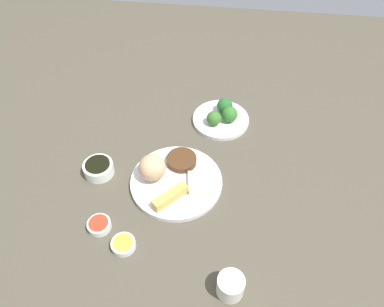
% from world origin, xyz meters
% --- Properties ---
extents(tabletop, '(2.20, 2.20, 0.02)m').
position_xyz_m(tabletop, '(0.00, 0.00, 0.01)').
color(tabletop, '#4C4638').
rests_on(tabletop, ground).
extents(main_plate, '(0.27, 0.27, 0.02)m').
position_xyz_m(main_plate, '(0.01, 0.02, 0.03)').
color(main_plate, white).
rests_on(main_plate, tabletop).
extents(rice_scoop, '(0.08, 0.08, 0.08)m').
position_xyz_m(rice_scoop, '(0.08, 0.01, 0.08)').
color(rice_scoop, tan).
rests_on(rice_scoop, main_plate).
extents(spring_roll, '(0.10, 0.10, 0.03)m').
position_xyz_m(spring_roll, '(0.02, 0.09, 0.05)').
color(spring_roll, gold).
rests_on(spring_roll, main_plate).
extents(crab_rangoon_wonton, '(0.08, 0.09, 0.02)m').
position_xyz_m(crab_rangoon_wonton, '(-0.06, 0.02, 0.04)').
color(crab_rangoon_wonton, beige).
rests_on(crab_rangoon_wonton, main_plate).
extents(stir_fry_heap, '(0.09, 0.09, 0.02)m').
position_xyz_m(stir_fry_heap, '(0.01, -0.05, 0.05)').
color(stir_fry_heap, '#4B2E18').
rests_on(stir_fry_heap, main_plate).
extents(broccoli_plate, '(0.20, 0.20, 0.01)m').
position_xyz_m(broccoli_plate, '(-0.10, -0.27, 0.03)').
color(broccoli_plate, white).
rests_on(broccoli_plate, tabletop).
extents(broccoli_floret_0, '(0.05, 0.05, 0.05)m').
position_xyz_m(broccoli_floret_0, '(-0.08, -0.24, 0.06)').
color(broccoli_floret_0, '#386E29').
rests_on(broccoli_floret_0, broccoli_plate).
extents(broccoli_floret_1, '(0.05, 0.05, 0.05)m').
position_xyz_m(broccoli_floret_1, '(-0.13, -0.27, 0.06)').
color(broccoli_floret_1, '#337129').
rests_on(broccoli_floret_1, broccoli_plate).
extents(broccoli_floret_2, '(0.05, 0.05, 0.05)m').
position_xyz_m(broccoli_floret_2, '(-0.11, -0.31, 0.06)').
color(broccoli_floret_2, '#256129').
rests_on(broccoli_floret_2, broccoli_plate).
extents(soy_sauce_bowl, '(0.09, 0.09, 0.04)m').
position_xyz_m(soy_sauce_bowl, '(0.25, 0.01, 0.04)').
color(soy_sauce_bowl, white).
rests_on(soy_sauce_bowl, tabletop).
extents(soy_sauce_bowl_liquid, '(0.07, 0.07, 0.00)m').
position_xyz_m(soy_sauce_bowl_liquid, '(0.25, 0.01, 0.06)').
color(soy_sauce_bowl_liquid, black).
rests_on(soy_sauce_bowl_liquid, soy_sauce_bowl).
extents(sauce_ramekin_hot_mustard, '(0.06, 0.06, 0.02)m').
position_xyz_m(sauce_ramekin_hot_mustard, '(0.12, 0.24, 0.03)').
color(sauce_ramekin_hot_mustard, white).
rests_on(sauce_ramekin_hot_mustard, tabletop).
extents(sauce_ramekin_hot_mustard_liquid, '(0.05, 0.05, 0.00)m').
position_xyz_m(sauce_ramekin_hot_mustard_liquid, '(0.12, 0.24, 0.04)').
color(sauce_ramekin_hot_mustard_liquid, yellow).
rests_on(sauce_ramekin_hot_mustard_liquid, sauce_ramekin_hot_mustard).
extents(sauce_ramekin_sweet_and_sour, '(0.06, 0.06, 0.02)m').
position_xyz_m(sauce_ramekin_sweet_and_sour, '(0.20, 0.19, 0.03)').
color(sauce_ramekin_sweet_and_sour, white).
rests_on(sauce_ramekin_sweet_and_sour, tabletop).
extents(sauce_ramekin_sweet_and_sour_liquid, '(0.05, 0.05, 0.00)m').
position_xyz_m(sauce_ramekin_sweet_and_sour_liquid, '(0.20, 0.19, 0.04)').
color(sauce_ramekin_sweet_and_sour_liquid, red).
rests_on(sauce_ramekin_sweet_and_sour_liquid, sauce_ramekin_sweet_and_sour).
extents(teacup, '(0.07, 0.07, 0.06)m').
position_xyz_m(teacup, '(-0.17, 0.32, 0.05)').
color(teacup, white).
rests_on(teacup, tabletop).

